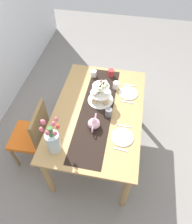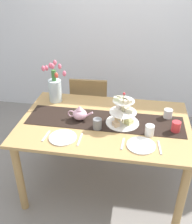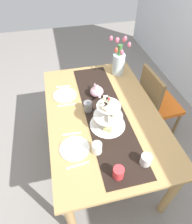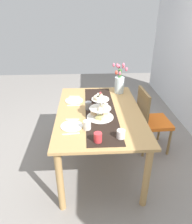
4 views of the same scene
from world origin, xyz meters
The scene contains 17 objects.
ground_plane centered at (0.00, 0.00, 0.00)m, with size 8.00×8.00×0.00m, color gray.
dining_table centered at (0.00, 0.00, 0.67)m, with size 1.53×0.99×0.78m.
chair_left centered at (-0.27, 0.72, 0.50)m, with size 0.44×0.44×0.91m.
table_runner centered at (0.00, 0.02, 0.78)m, with size 1.43×0.35×0.00m, color black.
tiered_cake_stand centered at (0.16, 0.00, 0.88)m, with size 0.30×0.30×0.30m.
teapot centered at (-0.23, 0.00, 0.84)m, with size 0.24×0.13×0.14m.
tulip_vase centered at (-0.56, 0.32, 0.93)m, with size 0.22×0.19×0.43m.
cream_jug centered at (0.57, 0.17, 0.82)m, with size 0.08×0.08×0.09m, color white.
dinner_plate_left centered at (-0.31, -0.31, 0.78)m, with size 0.23×0.23×0.01m, color white.
fork_left centered at (-0.45, -0.31, 0.78)m, with size 0.02×0.15×0.01m, color silver.
knife_left centered at (-0.16, -0.31, 0.78)m, with size 0.01×0.17×0.01m, color silver.
dinner_plate_right centered at (0.34, -0.31, 0.78)m, with size 0.23×0.23×0.01m, color white.
fork_right centered at (0.19, -0.31, 0.78)m, with size 0.02×0.15×0.01m, color silver.
knife_right centered at (0.48, -0.31, 0.78)m, with size 0.01×0.17×0.01m, color silver.
mug_grey centered at (-0.05, -0.13, 0.83)m, with size 0.08×0.08×0.10m, color slate.
mug_white_text centered at (0.40, -0.15, 0.82)m, with size 0.08×0.08×0.10m, color white.
mug_orange centered at (0.62, -0.05, 0.82)m, with size 0.08×0.08×0.10m, color red.
Camera 1 is at (-1.53, -0.27, 2.59)m, focal length 34.03 mm.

